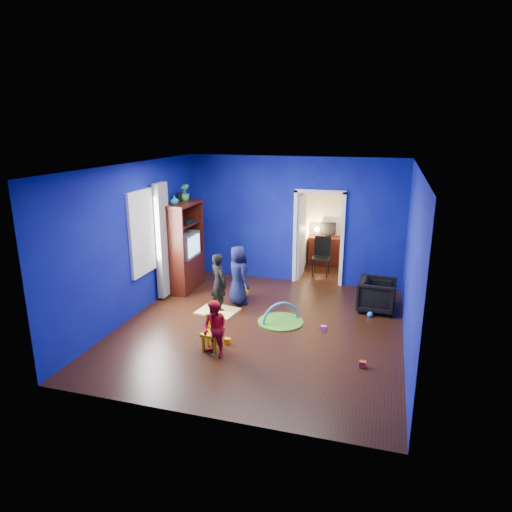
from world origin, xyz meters
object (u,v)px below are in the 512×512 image
(armchair, at_px, (377,295))
(study_desk, at_px, (326,251))
(vase, at_px, (174,200))
(crt_tv, at_px, (184,245))
(child_black, at_px, (219,282))
(toddler_red, at_px, (215,329))
(child_navy, at_px, (238,275))
(hopper_ball, at_px, (240,290))
(play_mat, at_px, (281,321))
(tv_armoire, at_px, (183,246))
(kid_chair, at_px, (211,335))
(folding_chair, at_px, (321,257))

(armchair, relative_size, study_desk, 0.81)
(vase, distance_m, crt_tv, 1.08)
(child_black, relative_size, toddler_red, 1.26)
(child_navy, bearing_deg, hopper_ball, -34.08)
(child_navy, xyz_separation_m, vase, (-1.46, 0.23, 1.44))
(vase, bearing_deg, play_mat, -19.50)
(tv_armoire, height_order, play_mat, tv_armoire)
(crt_tv, distance_m, kid_chair, 3.12)
(kid_chair, bearing_deg, study_desk, 84.92)
(child_black, xyz_separation_m, kid_chair, (0.46, -1.58, -0.34))
(study_desk, bearing_deg, hopper_ball, -115.01)
(vase, bearing_deg, child_black, -28.87)
(kid_chair, height_order, play_mat, kid_chair)
(vase, height_order, play_mat, vase)
(armchair, xyz_separation_m, tv_armoire, (-4.21, 0.11, 0.66))
(child_navy, bearing_deg, child_black, 104.32)
(armchair, distance_m, study_desk, 3.16)
(child_black, xyz_separation_m, vase, (-1.21, 0.67, 1.47))
(armchair, height_order, crt_tv, crt_tv)
(child_navy, relative_size, play_mat, 1.44)
(tv_armoire, bearing_deg, hopper_ball, -11.09)
(kid_chair, relative_size, play_mat, 0.59)
(vase, height_order, crt_tv, vase)
(tv_armoire, height_order, kid_chair, tv_armoire)
(play_mat, bearing_deg, tv_armoire, 154.67)
(armchair, xyz_separation_m, kid_chair, (-2.54, -2.44, -0.07))
(child_black, relative_size, folding_chair, 1.27)
(armchair, distance_m, folding_chair, 2.34)
(hopper_ball, bearing_deg, toddler_red, -80.69)
(child_black, distance_m, vase, 2.02)
(play_mat, bearing_deg, child_black, 170.21)
(child_navy, height_order, hopper_ball, child_navy)
(study_desk, bearing_deg, armchair, -63.87)
(hopper_ball, bearing_deg, tv_armoire, 168.91)
(armchair, bearing_deg, folding_chair, 40.36)
(toddler_red, relative_size, tv_armoire, 0.47)
(folding_chair, bearing_deg, toddler_red, -102.48)
(vase, relative_size, folding_chair, 0.21)
(study_desk, height_order, folding_chair, folding_chair)
(armchair, relative_size, child_navy, 0.58)
(play_mat, bearing_deg, vase, 160.50)
(vase, distance_m, tv_armoire, 1.12)
(child_black, height_order, toddler_red, child_black)
(tv_armoire, relative_size, crt_tv, 2.80)
(crt_tv, xyz_separation_m, folding_chair, (2.78, 1.77, -0.56))
(armchair, bearing_deg, study_desk, 29.96)
(toddler_red, xyz_separation_m, hopper_ball, (-0.40, 2.47, -0.27))
(armchair, distance_m, play_mat, 2.04)
(kid_chair, distance_m, folding_chair, 4.47)
(toddler_red, bearing_deg, armchair, 73.46)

